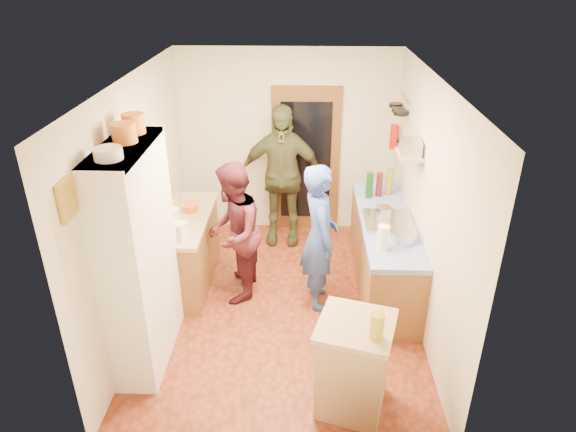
{
  "coord_description": "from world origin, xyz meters",
  "views": [
    {
      "loc": [
        0.22,
        -4.85,
        3.6
      ],
      "look_at": [
        0.06,
        0.15,
        1.09
      ],
      "focal_mm": 32.0,
      "sensor_mm": 36.0,
      "label": 1
    }
  ],
  "objects_px": {
    "island_base": "(353,368)",
    "person_back": "(282,176)",
    "right_counter_base": "(383,254)",
    "person_left": "(237,232)",
    "person_hob": "(323,238)",
    "hutch_body": "(139,258)"
  },
  "relations": [
    {
      "from": "island_base",
      "to": "person_left",
      "type": "distance_m",
      "value": 2.13
    },
    {
      "from": "person_back",
      "to": "person_hob",
      "type": "bearing_deg",
      "value": -67.87
    },
    {
      "from": "island_base",
      "to": "person_back",
      "type": "bearing_deg",
      "value": 103.75
    },
    {
      "from": "hutch_body",
      "to": "person_hob",
      "type": "distance_m",
      "value": 1.97
    },
    {
      "from": "right_counter_base",
      "to": "person_hob",
      "type": "xyz_separation_m",
      "value": [
        -0.76,
        -0.41,
        0.43
      ]
    },
    {
      "from": "island_base",
      "to": "person_hob",
      "type": "relative_size",
      "value": 0.5
    },
    {
      "from": "island_base",
      "to": "person_back",
      "type": "height_order",
      "value": "person_back"
    },
    {
      "from": "person_left",
      "to": "person_back",
      "type": "bearing_deg",
      "value": 162.17
    },
    {
      "from": "person_hob",
      "to": "person_back",
      "type": "distance_m",
      "value": 1.57
    },
    {
      "from": "person_hob",
      "to": "right_counter_base",
      "type": "bearing_deg",
      "value": -71.29
    },
    {
      "from": "person_back",
      "to": "right_counter_base",
      "type": "bearing_deg",
      "value": -36.98
    },
    {
      "from": "right_counter_base",
      "to": "person_left",
      "type": "relative_size",
      "value": 1.33
    },
    {
      "from": "hutch_body",
      "to": "person_left",
      "type": "height_order",
      "value": "hutch_body"
    },
    {
      "from": "person_hob",
      "to": "person_left",
      "type": "height_order",
      "value": "person_hob"
    },
    {
      "from": "hutch_body",
      "to": "person_hob",
      "type": "relative_size",
      "value": 1.29
    },
    {
      "from": "right_counter_base",
      "to": "person_back",
      "type": "relative_size",
      "value": 1.12
    },
    {
      "from": "island_base",
      "to": "person_hob",
      "type": "xyz_separation_m",
      "value": [
        -0.23,
        1.54,
        0.42
      ]
    },
    {
      "from": "right_counter_base",
      "to": "island_base",
      "type": "bearing_deg",
      "value": -104.99
    },
    {
      "from": "person_left",
      "to": "person_hob",
      "type": "bearing_deg",
      "value": 82.05
    },
    {
      "from": "island_base",
      "to": "person_back",
      "type": "distance_m",
      "value": 3.16
    },
    {
      "from": "island_base",
      "to": "hutch_body",
      "type": "bearing_deg",
      "value": 161.65
    },
    {
      "from": "right_counter_base",
      "to": "person_hob",
      "type": "height_order",
      "value": "person_hob"
    }
  ]
}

